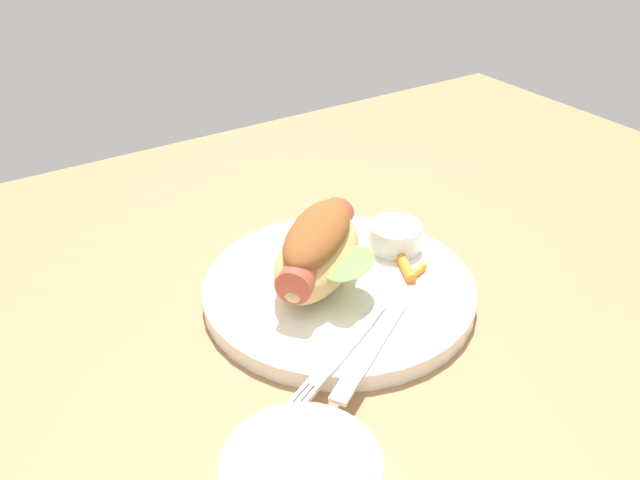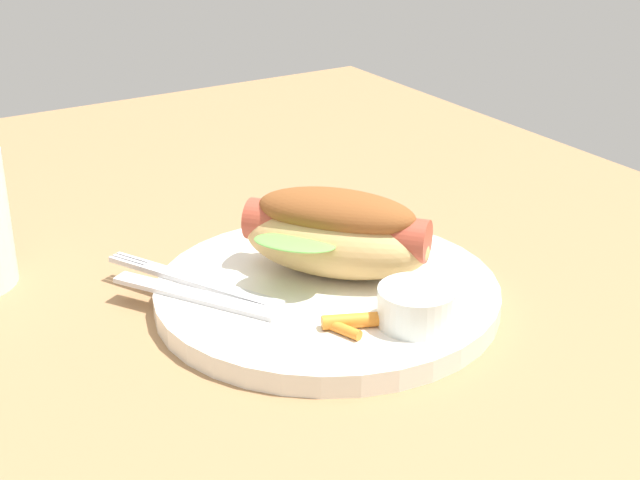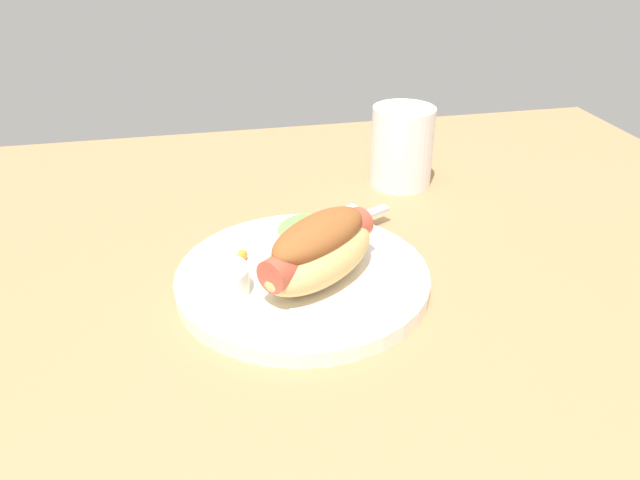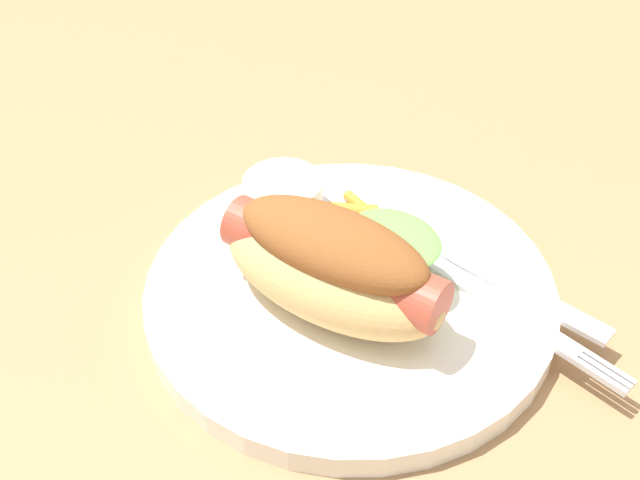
{
  "view_description": "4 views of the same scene",
  "coord_description": "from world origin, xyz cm",
  "px_view_note": "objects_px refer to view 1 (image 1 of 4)",
  "views": [
    {
      "loc": [
        -28.0,
        -37.95,
        36.82
      ],
      "look_at": [
        -0.51,
        4.39,
        5.8
      ],
      "focal_mm": 37.18,
      "sensor_mm": 36.0,
      "label": 1
    },
    {
      "loc": [
        52.68,
        -29.87,
        32.39
      ],
      "look_at": [
        -1.23,
        3.45,
        4.3
      ],
      "focal_mm": 53.2,
      "sensor_mm": 36.0,
      "label": 2
    },
    {
      "loc": [
        9.52,
        53.2,
        33.81
      ],
      "look_at": [
        -0.99,
        3.64,
        5.37
      ],
      "focal_mm": 34.33,
      "sensor_mm": 36.0,
      "label": 3
    },
    {
      "loc": [
        -33.9,
        15.78,
        37.37
      ],
      "look_at": [
        1.64,
        4.52,
        4.78
      ],
      "focal_mm": 47.36,
      "sensor_mm": 36.0,
      "label": 4
    }
  ],
  "objects_px": {
    "sauce_ramekin": "(395,237)",
    "fork": "(344,349)",
    "knife": "(371,348)",
    "plate": "(339,289)",
    "hot_dog": "(318,249)",
    "carrot_garnish": "(408,268)"
  },
  "relations": [
    {
      "from": "plate",
      "to": "fork",
      "type": "bearing_deg",
      "value": -122.15
    },
    {
      "from": "knife",
      "to": "sauce_ramekin",
      "type": "bearing_deg",
      "value": -166.54
    },
    {
      "from": "sauce_ramekin",
      "to": "carrot_garnish",
      "type": "bearing_deg",
      "value": -111.54
    },
    {
      "from": "plate",
      "to": "sauce_ramekin",
      "type": "height_order",
      "value": "sauce_ramekin"
    },
    {
      "from": "plate",
      "to": "hot_dog",
      "type": "relative_size",
      "value": 1.66
    },
    {
      "from": "hot_dog",
      "to": "sauce_ramekin",
      "type": "xyz_separation_m",
      "value": [
        0.09,
        0.0,
        -0.02
      ]
    },
    {
      "from": "hot_dog",
      "to": "sauce_ramekin",
      "type": "distance_m",
      "value": 0.1
    },
    {
      "from": "fork",
      "to": "knife",
      "type": "height_order",
      "value": "same"
    },
    {
      "from": "sauce_ramekin",
      "to": "fork",
      "type": "distance_m",
      "value": 0.17
    },
    {
      "from": "sauce_ramekin",
      "to": "knife",
      "type": "bearing_deg",
      "value": -135.26
    },
    {
      "from": "sauce_ramekin",
      "to": "carrot_garnish",
      "type": "xyz_separation_m",
      "value": [
        -0.02,
        -0.04,
        -0.01
      ]
    },
    {
      "from": "hot_dog",
      "to": "knife",
      "type": "height_order",
      "value": "hot_dog"
    },
    {
      "from": "carrot_garnish",
      "to": "plate",
      "type": "bearing_deg",
      "value": 162.03
    },
    {
      "from": "sauce_ramekin",
      "to": "fork",
      "type": "bearing_deg",
      "value": -142.62
    },
    {
      "from": "hot_dog",
      "to": "carrot_garnish",
      "type": "height_order",
      "value": "hot_dog"
    },
    {
      "from": "plate",
      "to": "knife",
      "type": "height_order",
      "value": "knife"
    },
    {
      "from": "plate",
      "to": "knife",
      "type": "bearing_deg",
      "value": -108.94
    },
    {
      "from": "knife",
      "to": "carrot_garnish",
      "type": "distance_m",
      "value": 0.12
    },
    {
      "from": "plate",
      "to": "hot_dog",
      "type": "xyz_separation_m",
      "value": [
        -0.01,
        0.02,
        0.04
      ]
    },
    {
      "from": "plate",
      "to": "sauce_ramekin",
      "type": "distance_m",
      "value": 0.09
    },
    {
      "from": "hot_dog",
      "to": "fork",
      "type": "relative_size",
      "value": 1.05
    },
    {
      "from": "sauce_ramekin",
      "to": "knife",
      "type": "distance_m",
      "value": 0.16
    }
  ]
}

